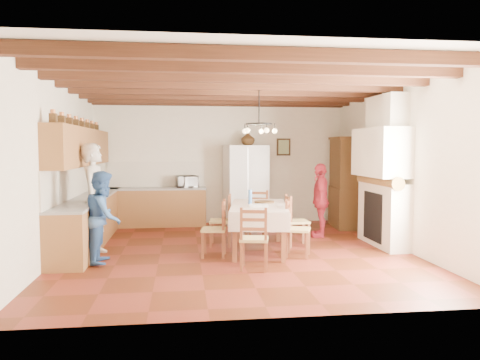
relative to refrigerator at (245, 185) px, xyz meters
name	(u,v)px	position (x,y,z in m)	size (l,w,h in m)	color
floor	(236,252)	(-0.55, -2.86, -0.95)	(6.00, 6.50, 0.02)	#51200E
ceiling	(236,79)	(-0.55, -2.86, 2.07)	(6.00, 6.50, 0.02)	white
wall_back	(221,161)	(-0.55, 0.40, 0.56)	(6.00, 0.02, 3.00)	beige
wall_front	(272,180)	(-0.55, -6.12, 0.56)	(6.00, 0.02, 3.00)	beige
wall_left	(57,168)	(-3.56, -2.86, 0.56)	(0.02, 6.50, 3.00)	beige
wall_right	(400,166)	(2.46, -2.86, 0.56)	(0.02, 6.50, 3.00)	beige
ceiling_beams	(236,85)	(-0.55, -2.86, 1.97)	(6.00, 6.30, 0.16)	#331A10
lower_cabinets_left	(90,221)	(-3.25, -1.81, -0.51)	(0.60, 4.30, 0.86)	brown
lower_cabinets_back	(156,208)	(-2.10, 0.09, -0.51)	(2.30, 0.60, 0.86)	brown
countertop_left	(90,198)	(-3.25, -1.81, -0.06)	(0.62, 4.30, 0.04)	gray
countertop_back	(156,189)	(-2.10, 0.09, -0.06)	(2.34, 0.62, 0.04)	gray
backsplash_left	(74,181)	(-3.54, -1.81, 0.26)	(0.03, 4.30, 0.60)	beige
backsplash_back	(157,174)	(-2.10, 0.38, 0.26)	(2.30, 0.03, 0.60)	beige
upper_cabinets	(82,147)	(-3.38, -1.81, 0.91)	(0.35, 4.20, 0.70)	brown
fireplace	(380,171)	(2.17, -2.66, 0.46)	(0.56, 1.60, 2.80)	beige
wall_picture	(284,147)	(1.00, 0.37, 0.91)	(0.34, 0.03, 0.42)	black
refrigerator	(245,185)	(0.00, 0.00, 0.00)	(0.94, 0.78, 1.89)	white
hutch	(344,182)	(2.20, -0.61, 0.10)	(0.48, 1.15, 2.08)	#3C230F
dining_table	(259,210)	(-0.15, -2.84, -0.20)	(1.25, 2.01, 0.83)	silver
chandelier	(259,124)	(-0.15, -2.84, 1.31)	(0.47, 0.47, 0.03)	black
chair_left_near	(214,228)	(-0.97, -3.16, -0.46)	(0.42, 0.40, 0.96)	brown
chair_left_far	(221,220)	(-0.78, -2.28, -0.46)	(0.42, 0.40, 0.96)	brown
chair_right_near	(298,228)	(0.43, -3.34, -0.46)	(0.42, 0.40, 0.96)	brown
chair_right_far	(297,220)	(0.63, -2.51, -0.46)	(0.42, 0.40, 0.96)	brown
chair_end_near	(254,238)	(-0.42, -4.07, -0.46)	(0.42, 0.40, 0.96)	brown
chair_end_far	(257,214)	(0.01, -1.62, -0.46)	(0.42, 0.40, 0.96)	brown
person_man	(95,199)	(-2.97, -2.77, 0.01)	(0.70, 0.46, 1.92)	beige
person_woman_blue	(104,217)	(-2.74, -3.35, -0.21)	(0.71, 0.56, 1.47)	#335C9D
person_woman_red	(320,200)	(1.33, -1.66, -0.19)	(0.89, 0.37, 1.52)	#BB2838
microwave	(187,182)	(-1.37, 0.09, 0.09)	(0.49, 0.33, 0.27)	silver
fridge_vase	(248,138)	(0.06, 0.00, 1.11)	(0.32, 0.32, 0.33)	#3C230F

